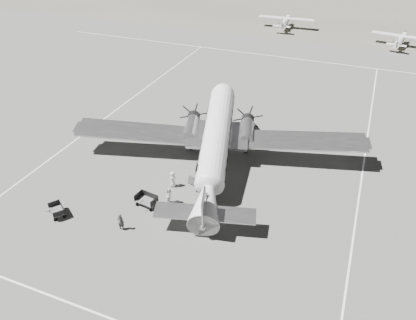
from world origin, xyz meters
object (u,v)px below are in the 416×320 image
(light_plane_left, at_px, (285,23))
(light_plane_right, at_px, (401,41))
(dc3_airliner, at_px, (216,144))
(baggage_cart_near, at_px, (146,201))
(passenger, at_px, (173,179))
(baggage_cart_far, at_px, (57,211))
(ramp_agent, at_px, (170,195))
(ground_crew, at_px, (121,222))

(light_plane_left, distance_m, light_plane_right, 22.35)
(dc3_airliner, bearing_deg, light_plane_right, 55.81)
(dc3_airliner, distance_m, baggage_cart_near, 8.67)
(light_plane_left, distance_m, baggage_cart_near, 61.00)
(baggage_cart_near, xyz_separation_m, passenger, (0.88, 3.40, 0.24))
(baggage_cart_far, xyz_separation_m, ramp_agent, (8.11, 5.01, 0.34))
(dc3_airliner, bearing_deg, ground_crew, -124.81)
(light_plane_right, xyz_separation_m, baggage_cart_far, (-26.59, -60.49, -0.63))
(light_plane_left, xyz_separation_m, passenger, (2.54, -57.57, -0.40))
(ground_crew, distance_m, ramp_agent, 4.98)
(dc3_airliner, xyz_separation_m, light_plane_left, (-5.17, 53.38, -1.65))
(ground_crew, bearing_deg, baggage_cart_far, -3.05)
(passenger, bearing_deg, light_plane_left, 7.45)
(light_plane_right, bearing_deg, dc3_airliner, -97.99)
(ground_crew, relative_size, ramp_agent, 0.95)
(passenger, bearing_deg, dc3_airliner, -27.11)
(dc3_airliner, xyz_separation_m, ground_crew, (-3.90, -11.01, -2.05))
(light_plane_left, relative_size, ground_crew, 7.34)
(dc3_airliner, distance_m, ground_crew, 11.86)
(baggage_cart_near, bearing_deg, light_plane_left, 100.05)
(baggage_cart_far, relative_size, passenger, 1.08)
(ramp_agent, bearing_deg, light_plane_right, -14.24)
(baggage_cart_near, distance_m, ground_crew, 3.45)
(dc3_airliner, height_order, baggage_cart_far, dc3_airliner)
(light_plane_right, relative_size, baggage_cart_far, 6.30)
(baggage_cart_near, bearing_deg, ramp_agent, 40.07)
(baggage_cart_far, distance_m, passenger, 10.29)
(light_plane_right, xyz_separation_m, baggage_cart_near, (-20.24, -56.56, -0.57))
(baggage_cart_far, xyz_separation_m, ground_crew, (5.95, 0.51, 0.29))
(dc3_airliner, relative_size, light_plane_right, 2.78)
(light_plane_right, bearing_deg, baggage_cart_far, -102.85)
(light_plane_right, xyz_separation_m, passenger, (-19.37, -53.16, -0.32))
(dc3_airliner, relative_size, ramp_agent, 18.19)
(dc3_airliner, xyz_separation_m, light_plane_right, (16.74, 48.97, -1.72))
(ramp_agent, relative_size, passenger, 1.04)
(light_plane_left, xyz_separation_m, baggage_cart_far, (-4.68, -64.89, -0.70))
(ramp_agent, bearing_deg, dc3_airliner, -10.81)
(ramp_agent, xyz_separation_m, passenger, (-0.88, 2.32, -0.03))
(ground_crew, bearing_deg, ramp_agent, -123.52)
(light_plane_right, distance_m, passenger, 56.58)
(baggage_cart_near, bearing_deg, passenger, 84.01)
(dc3_airliner, relative_size, light_plane_left, 2.61)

